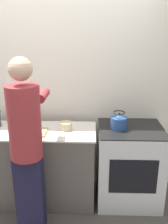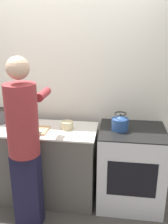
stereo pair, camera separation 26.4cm
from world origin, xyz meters
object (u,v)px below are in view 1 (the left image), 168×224
Objects in this scene: oven at (129,164)px; bowl_prep at (66,126)px; cutting_board at (33,132)px; knife at (32,132)px; kettle at (119,122)px; person at (27,143)px.

oven is 6.71× the size of bowl_prep.
cutting_board is at bearing -173.37° from oven.
knife is 1.79× the size of bowl_prep.
cutting_board is at bearing -173.29° from kettle.
kettle is 1.41× the size of bowl_prep.
knife is (-0.00, -0.03, 0.01)m from cutting_board.
cutting_board is 0.03m from knife.
oven is 1.19m from cutting_board.
oven is 4.75× the size of kettle.
person reaches higher than knife.
knife is at bearing -172.06° from oven.
kettle is (0.95, 0.14, 0.08)m from knife.
knife reaches higher than oven.
kettle is 0.60m from bowl_prep.
kettle is at bearing 6.71° from cutting_board.
kettle is at bearing 28.56° from person.
person reaches higher than kettle.
kettle is at bearing 28.75° from knife.
bowl_prep reaches higher than oven.
bowl_prep is at bearing 57.04° from person.
knife is 0.38m from bowl_prep.
oven is at bearing 1.48° from bowl_prep.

